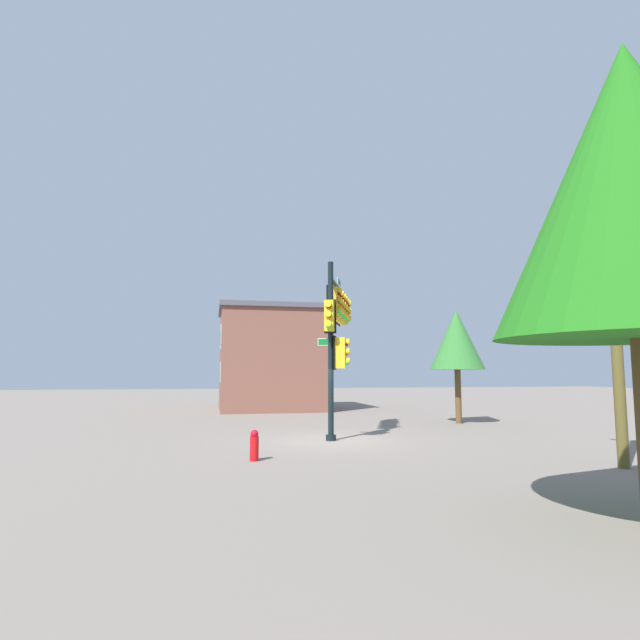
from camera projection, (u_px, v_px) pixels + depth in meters
ground_plane at (331, 441)px, 17.86m from camera, size 120.00×120.00×0.00m
signal_pole_assembly at (338, 318)px, 19.79m from camera, size 4.83×2.26×6.39m
utility_pole at (615, 322)px, 13.09m from camera, size 1.80×0.38×7.07m
fire_hydrant at (254, 445)px, 13.78m from camera, size 0.33×0.24×0.83m
tree_near at (631, 187)px, 8.32m from camera, size 4.51×4.51×7.92m
tree_mid at (457, 340)px, 24.32m from camera, size 2.57×2.57×5.38m
brick_building at (272, 358)px, 33.25m from camera, size 6.90×6.91×6.60m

